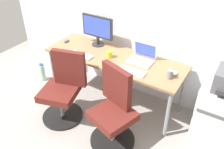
% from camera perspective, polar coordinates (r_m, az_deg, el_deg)
% --- Properties ---
extents(ground_plane, '(5.28, 5.28, 0.00)m').
position_cam_1_polar(ground_plane, '(3.57, 0.42, -5.86)').
color(ground_plane, gray).
extents(back_wall, '(4.40, 0.04, 2.60)m').
position_cam_1_polar(back_wall, '(3.25, 4.39, 16.17)').
color(back_wall, silver).
rests_on(back_wall, ground).
extents(desk, '(1.90, 0.65, 0.72)m').
position_cam_1_polar(desk, '(3.19, 0.47, 3.28)').
color(desk, '#996B47').
rests_on(desk, ground).
extents(office_chair_left, '(0.55, 0.55, 0.94)m').
position_cam_1_polar(office_chair_left, '(3.12, -11.53, -3.61)').
color(office_chair_left, black).
rests_on(office_chair_left, ground).
extents(office_chair_right, '(0.55, 0.55, 0.94)m').
position_cam_1_polar(office_chair_right, '(2.75, 0.45, -8.78)').
color(office_chair_right, black).
rests_on(office_chair_right, ground).
extents(side_cabinet, '(0.59, 0.44, 0.67)m').
position_cam_1_polar(side_cabinet, '(3.14, 24.93, -8.36)').
color(side_cabinet, silver).
rests_on(side_cabinet, ground).
extents(water_bottle_on_floor, '(0.09, 0.09, 0.31)m').
position_cam_1_polar(water_bottle_on_floor, '(4.05, -16.32, 0.54)').
color(water_bottle_on_floor, '#A5D8B2').
rests_on(water_bottle_on_floor, ground).
extents(desktop_monitor, '(0.48, 0.18, 0.43)m').
position_cam_1_polar(desktop_monitor, '(3.37, -3.50, 10.92)').
color(desktop_monitor, '#262626').
rests_on(desktop_monitor, desk).
extents(open_laptop, '(0.31, 0.26, 0.23)m').
position_cam_1_polar(open_laptop, '(3.08, 7.27, 4.25)').
color(open_laptop, silver).
rests_on(open_laptop, desk).
extents(keyboard_by_monitor, '(0.34, 0.12, 0.02)m').
position_cam_1_polar(keyboard_by_monitor, '(3.21, -7.42, 4.60)').
color(keyboard_by_monitor, '#B7B7B7').
rests_on(keyboard_by_monitor, desk).
extents(keyboard_by_laptop, '(0.34, 0.12, 0.02)m').
position_cam_1_polar(keyboard_by_laptop, '(2.86, 4.82, 0.80)').
color(keyboard_by_laptop, silver).
rests_on(keyboard_by_laptop, desk).
extents(mouse_by_monitor, '(0.06, 0.10, 0.03)m').
position_cam_1_polar(mouse_by_monitor, '(2.89, 14.84, 0.26)').
color(mouse_by_monitor, silver).
rests_on(mouse_by_monitor, desk).
extents(mouse_by_laptop, '(0.06, 0.10, 0.03)m').
position_cam_1_polar(mouse_by_laptop, '(3.61, -10.85, 7.91)').
color(mouse_by_laptop, '#515156').
rests_on(mouse_by_laptop, desk).
extents(coffee_mug, '(0.08, 0.08, 0.09)m').
position_cam_1_polar(coffee_mug, '(3.13, -0.64, 4.90)').
color(coffee_mug, yellow).
rests_on(coffee_mug, desk).
extents(pen_cup, '(0.07, 0.07, 0.10)m').
position_cam_1_polar(pen_cup, '(2.79, 13.72, 0.04)').
color(pen_cup, slate).
rests_on(pen_cup, desk).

